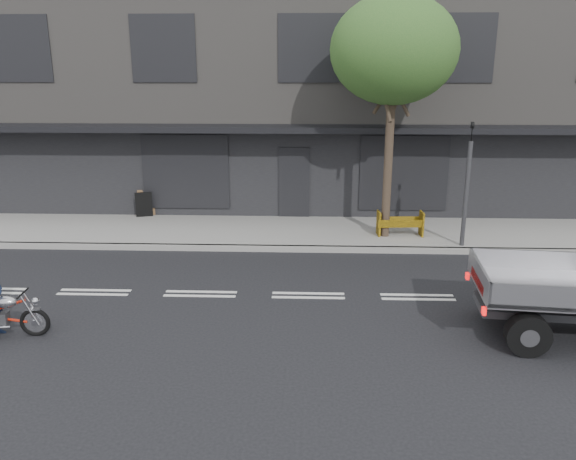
{
  "coord_description": "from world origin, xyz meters",
  "views": [
    {
      "loc": [
        -0.0,
        -11.5,
        4.86
      ],
      "look_at": [
        -0.47,
        0.5,
        1.36
      ],
      "focal_mm": 35.0,
      "sensor_mm": 36.0,
      "label": 1
    }
  ],
  "objects_px": {
    "motorcycle": "(2,314)",
    "construction_barrier": "(401,225)",
    "street_tree": "(394,51)",
    "sandwich_board": "(144,205)",
    "traffic_light_pole": "(466,192)"
  },
  "relations": [
    {
      "from": "street_tree",
      "to": "sandwich_board",
      "type": "distance_m",
      "value": 9.09
    },
    {
      "from": "street_tree",
      "to": "sandwich_board",
      "type": "bearing_deg",
      "value": 166.61
    },
    {
      "from": "motorcycle",
      "to": "sandwich_board",
      "type": "distance_m",
      "value": 8.16
    },
    {
      "from": "sandwich_board",
      "to": "motorcycle",
      "type": "bearing_deg",
      "value": -107.9
    },
    {
      "from": "motorcycle",
      "to": "construction_barrier",
      "type": "height_order",
      "value": "construction_barrier"
    },
    {
      "from": "construction_barrier",
      "to": "sandwich_board",
      "type": "relative_size",
      "value": 1.57
    },
    {
      "from": "traffic_light_pole",
      "to": "motorcycle",
      "type": "bearing_deg",
      "value": -150.89
    },
    {
      "from": "street_tree",
      "to": "construction_barrier",
      "type": "height_order",
      "value": "street_tree"
    },
    {
      "from": "traffic_light_pole",
      "to": "sandwich_board",
      "type": "bearing_deg",
      "value": 164.51
    },
    {
      "from": "street_tree",
      "to": "traffic_light_pole",
      "type": "bearing_deg",
      "value": -23.03
    },
    {
      "from": "construction_barrier",
      "to": "traffic_light_pole",
      "type": "bearing_deg",
      "value": -24.55
    },
    {
      "from": "motorcycle",
      "to": "construction_barrier",
      "type": "relative_size",
      "value": 1.3
    },
    {
      "from": "street_tree",
      "to": "sandwich_board",
      "type": "height_order",
      "value": "street_tree"
    },
    {
      "from": "traffic_light_pole",
      "to": "construction_barrier",
      "type": "relative_size",
      "value": 2.65
    },
    {
      "from": "motorcycle",
      "to": "traffic_light_pole",
      "type": "bearing_deg",
      "value": 24.12
    }
  ]
}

